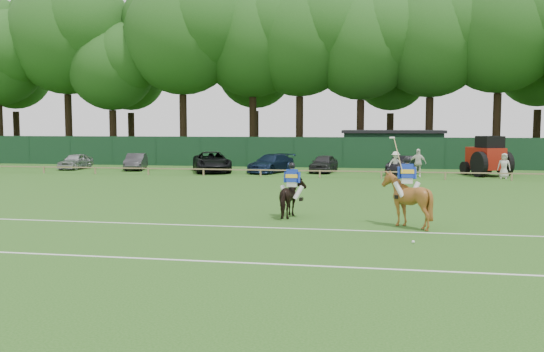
% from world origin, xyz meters
% --- Properties ---
extents(ground, '(160.00, 160.00, 0.00)m').
position_xyz_m(ground, '(0.00, 0.00, 0.00)').
color(ground, '#1E4C14').
rests_on(ground, ground).
extents(horse_dark, '(0.92, 1.79, 1.46)m').
position_xyz_m(horse_dark, '(1.56, 1.34, 0.73)').
color(horse_dark, black).
rests_on(horse_dark, ground).
extents(horse_chestnut, '(1.67, 1.84, 1.88)m').
position_xyz_m(horse_chestnut, '(5.68, -0.00, 0.94)').
color(horse_chestnut, brown).
rests_on(horse_chestnut, ground).
extents(sedan_silver, '(1.52, 3.70, 1.26)m').
position_xyz_m(sedan_silver, '(-18.67, 21.91, 0.63)').
color(sedan_silver, '#AAACAF').
rests_on(sedan_silver, ground).
extents(sedan_grey, '(2.30, 4.08, 1.27)m').
position_xyz_m(sedan_grey, '(-13.71, 22.11, 0.64)').
color(sedan_grey, '#302F32').
rests_on(sedan_grey, ground).
extents(suv_black, '(4.33, 5.94, 1.50)m').
position_xyz_m(suv_black, '(-7.31, 21.11, 0.75)').
color(suv_black, black).
rests_on(suv_black, ground).
extents(sedan_navy, '(3.36, 5.00, 1.35)m').
position_xyz_m(sedan_navy, '(-2.89, 21.36, 0.67)').
color(sedan_navy, '#12203A').
rests_on(sedan_navy, ground).
extents(hatch_grey, '(2.07, 4.03, 1.31)m').
position_xyz_m(hatch_grey, '(0.88, 22.24, 0.66)').
color(hatch_grey, '#29292B').
rests_on(hatch_grey, ground).
extents(estate_black, '(2.61, 4.19, 1.30)m').
position_xyz_m(estate_black, '(6.53, 21.58, 0.65)').
color(estate_black, black).
rests_on(estate_black, ground).
extents(spectator_left, '(1.24, 1.01, 1.67)m').
position_xyz_m(spectator_left, '(5.96, 20.21, 0.84)').
color(spectator_left, silver).
rests_on(spectator_left, ground).
extents(spectator_mid, '(1.14, 0.55, 1.88)m').
position_xyz_m(spectator_mid, '(7.39, 19.66, 0.94)').
color(spectator_mid, silver).
rests_on(spectator_mid, ground).
extents(spectator_right, '(0.91, 0.71, 1.64)m').
position_xyz_m(spectator_right, '(12.84, 19.51, 0.82)').
color(spectator_right, beige).
rests_on(spectator_right, ground).
extents(rider_dark, '(0.94, 0.40, 1.41)m').
position_xyz_m(rider_dark, '(1.56, 1.33, 1.42)').
color(rider_dark, silver).
rests_on(rider_dark, ground).
extents(rider_chestnut, '(0.94, 0.55, 2.05)m').
position_xyz_m(rider_chestnut, '(5.67, -0.02, 1.76)').
color(rider_chestnut, silver).
rests_on(rider_chestnut, ground).
extents(polo_ball, '(0.09, 0.09, 0.09)m').
position_xyz_m(polo_ball, '(5.75, -2.76, 0.04)').
color(polo_ball, silver).
rests_on(polo_ball, ground).
extents(pitch_lines, '(60.00, 5.10, 0.01)m').
position_xyz_m(pitch_lines, '(0.00, -3.50, 0.01)').
color(pitch_lines, silver).
rests_on(pitch_lines, ground).
extents(pitch_rail, '(62.10, 0.10, 0.50)m').
position_xyz_m(pitch_rail, '(0.00, 18.00, 0.45)').
color(pitch_rail, '#997F5B').
rests_on(pitch_rail, ground).
extents(perimeter_fence, '(92.08, 0.08, 2.50)m').
position_xyz_m(perimeter_fence, '(0.00, 27.00, 1.25)').
color(perimeter_fence, '#14351E').
rests_on(perimeter_fence, ground).
extents(utility_shed, '(8.40, 4.40, 3.04)m').
position_xyz_m(utility_shed, '(6.00, 30.00, 1.54)').
color(utility_shed, '#14331E').
rests_on(utility_shed, ground).
extents(tree_row, '(96.00, 12.00, 21.00)m').
position_xyz_m(tree_row, '(2.00, 35.00, 0.00)').
color(tree_row, '#26561C').
rests_on(tree_row, ground).
extents(tractor, '(3.22, 3.81, 2.73)m').
position_xyz_m(tractor, '(12.09, 21.34, 1.29)').
color(tractor, maroon).
rests_on(tractor, ground).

